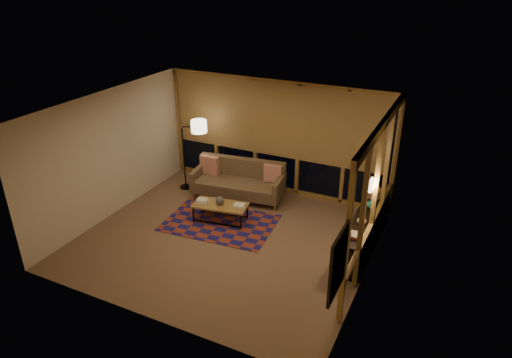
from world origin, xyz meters
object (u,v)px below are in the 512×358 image
at_px(floor_lamp, 184,155).
at_px(bookshelf, 364,230).
at_px(sofa, 238,181).
at_px(coffee_table, 221,212).

xyz_separation_m(floor_lamp, bookshelf, (4.53, -0.60, -0.54)).
distance_m(sofa, floor_lamp, 1.47).
height_order(sofa, floor_lamp, floor_lamp).
height_order(coffee_table, bookshelf, bookshelf).
xyz_separation_m(sofa, floor_lamp, (-1.40, -0.08, 0.43)).
relative_size(coffee_table, floor_lamp, 0.67).
height_order(coffee_table, floor_lamp, floor_lamp).
height_order(sofa, bookshelf, sofa).
relative_size(sofa, bookshelf, 0.82).
xyz_separation_m(sofa, coffee_table, (0.16, -1.10, -0.24)).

